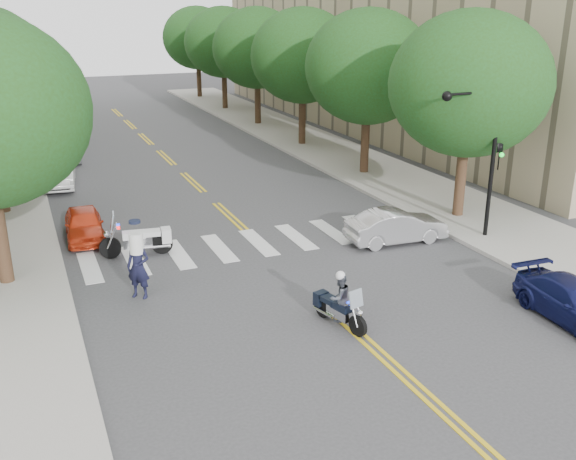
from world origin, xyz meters
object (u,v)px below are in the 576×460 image
officer_standing (138,267)px  sedan_blue (575,303)px  motorcycle_police (339,301)px  motorcycle_parked (143,240)px  convertible (396,226)px

officer_standing → sedan_blue: bearing=7.2°
motorcycle_police → officer_standing: bearing=-54.3°
officer_standing → sedan_blue: (11.04, -6.45, -0.42)m
officer_standing → motorcycle_police: bearing=-2.5°
motorcycle_parked → officer_standing: 3.61m
motorcycle_police → motorcycle_parked: bearing=-76.2°
motorcycle_parked → sedan_blue: 14.29m
motorcycle_police → officer_standing: officer_standing is taller
motorcycle_police → officer_standing: size_ratio=1.00×
motorcycle_police → convertible: bearing=-149.2°
motorcycle_parked → convertible: motorcycle_parked is taller
officer_standing → convertible: (9.85, 1.06, -0.37)m
motorcycle_police → motorcycle_parked: (-3.99, 7.52, -0.16)m
motorcycle_police → sedan_blue: bearing=144.6°
motorcycle_police → convertible: 7.18m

